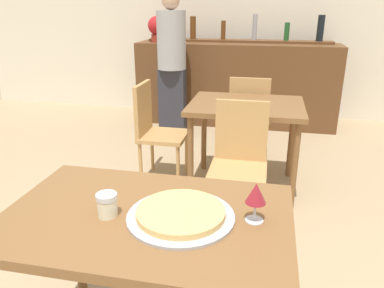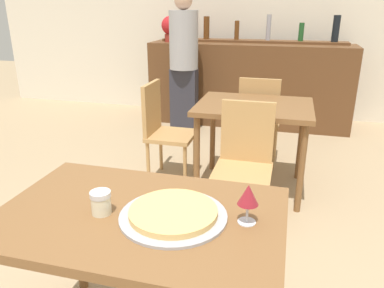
{
  "view_description": "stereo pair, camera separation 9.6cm",
  "coord_description": "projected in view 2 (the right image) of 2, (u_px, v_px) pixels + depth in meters",
  "views": [
    {
      "loc": [
        0.44,
        -1.23,
        1.53
      ],
      "look_at": [
        0.07,
        0.55,
        0.85
      ],
      "focal_mm": 35.0,
      "sensor_mm": 36.0,
      "label": 1
    },
    {
      "loc": [
        0.54,
        -1.2,
        1.53
      ],
      "look_at": [
        0.07,
        0.55,
        0.85
      ],
      "focal_mm": 35.0,
      "sensor_mm": 36.0,
      "label": 2
    }
  ],
  "objects": [
    {
      "name": "pizza_tray",
      "position": [
        173.0,
        213.0,
        1.45
      ],
      "size": [
        0.42,
        0.42,
        0.04
      ],
      "color": "#A3A3A8",
      "rests_on": "dining_table_near"
    },
    {
      "name": "cheese_shaker",
      "position": [
        101.0,
        202.0,
        1.47
      ],
      "size": [
        0.08,
        0.08,
        0.09
      ],
      "color": "beige",
      "rests_on": "dining_table_near"
    },
    {
      "name": "wall_back",
      "position": [
        256.0,
        14.0,
        5.1
      ],
      "size": [
        8.0,
        0.05,
        2.8
      ],
      "color": "silver",
      "rests_on": "ground_plane"
    },
    {
      "name": "bar_back_shelf",
      "position": [
        254.0,
        37.0,
        4.86
      ],
      "size": [
        2.39,
        0.24,
        0.35
      ],
      "color": "brown",
      "rests_on": "bar_counter"
    },
    {
      "name": "dining_table_far",
      "position": [
        254.0,
        116.0,
        3.09
      ],
      "size": [
        0.93,
        0.74,
        0.76
      ],
      "color": "brown",
      "rests_on": "ground_plane"
    },
    {
      "name": "dining_table_near",
      "position": [
        141.0,
        231.0,
        1.52
      ],
      "size": [
        1.14,
        0.74,
        0.75
      ],
      "color": "brown",
      "rests_on": "ground_plane"
    },
    {
      "name": "person_standing",
      "position": [
        184.0,
        60.0,
        4.46
      ],
      "size": [
        0.34,
        0.34,
        1.67
      ],
      "color": "#2D2D38",
      "rests_on": "ground_plane"
    },
    {
      "name": "bar_counter",
      "position": [
        248.0,
        85.0,
        4.95
      ],
      "size": [
        2.6,
        0.56,
        1.06
      ],
      "color": "brown",
      "rests_on": "ground_plane"
    },
    {
      "name": "chair_far_side_left",
      "position": [
        163.0,
        126.0,
        3.34
      ],
      "size": [
        0.4,
        0.4,
        0.89
      ],
      "rotation": [
        0.0,
        0.0,
        1.57
      ],
      "color": "tan",
      "rests_on": "ground_plane"
    },
    {
      "name": "chair_far_side_front",
      "position": [
        244.0,
        157.0,
        2.66
      ],
      "size": [
        0.4,
        0.4,
        0.89
      ],
      "color": "tan",
      "rests_on": "ground_plane"
    },
    {
      "name": "wine_glass",
      "position": [
        248.0,
        196.0,
        1.39
      ],
      "size": [
        0.08,
        0.08,
        0.16
      ],
      "color": "silver",
      "rests_on": "dining_table_near"
    },
    {
      "name": "potted_plant",
      "position": [
        171.0,
        27.0,
        4.9
      ],
      "size": [
        0.24,
        0.24,
        0.33
      ],
      "color": "maroon",
      "rests_on": "bar_counter"
    },
    {
      "name": "chair_far_side_back",
      "position": [
        259.0,
        116.0,
        3.64
      ],
      "size": [
        0.4,
        0.4,
        0.89
      ],
      "rotation": [
        0.0,
        0.0,
        3.14
      ],
      "color": "tan",
      "rests_on": "ground_plane"
    }
  ]
}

